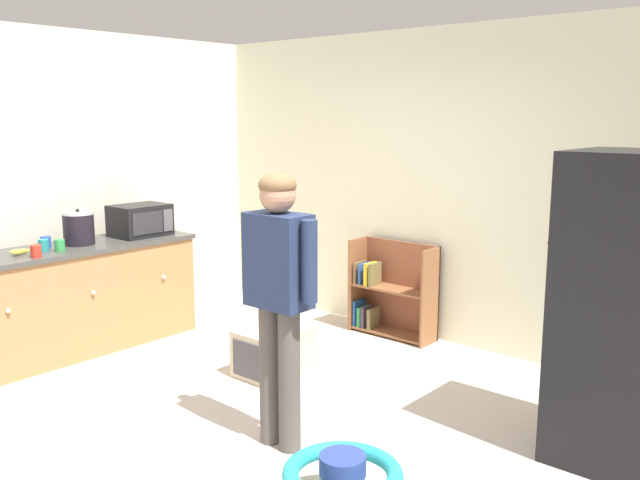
# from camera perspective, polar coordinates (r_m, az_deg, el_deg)

# --- Properties ---
(ground_plane) EXTENTS (12.00, 12.00, 0.00)m
(ground_plane) POSITION_cam_1_polar(r_m,az_deg,el_deg) (4.58, -5.53, -15.19)
(ground_plane) COLOR beige
(ground_plane) RESTS_ON ground
(back_wall) EXTENTS (5.20, 0.06, 2.70)m
(back_wall) POSITION_cam_1_polar(r_m,az_deg,el_deg) (6.01, 10.51, 4.25)
(back_wall) COLOR beige
(back_wall) RESTS_ON ground
(left_side_wall) EXTENTS (0.06, 2.99, 2.70)m
(left_side_wall) POSITION_cam_1_polar(r_m,az_deg,el_deg) (6.74, -16.39, 4.65)
(left_side_wall) COLOR silver
(left_side_wall) RESTS_ON ground
(kitchen_counter) EXTENTS (0.65, 2.12, 0.90)m
(kitchen_counter) POSITION_cam_1_polar(r_m,az_deg,el_deg) (6.14, -19.74, -4.60)
(kitchen_counter) COLOR #B07849
(kitchen_counter) RESTS_ON ground
(refrigerator) EXTENTS (0.73, 0.68, 1.78)m
(refrigerator) POSITION_cam_1_polar(r_m,az_deg,el_deg) (4.23, 24.24, -5.39)
(refrigerator) COLOR black
(refrigerator) RESTS_ON ground
(bookshelf) EXTENTS (0.80, 0.28, 0.85)m
(bookshelf) POSITION_cam_1_polar(r_m,az_deg,el_deg) (6.28, 5.83, -4.48)
(bookshelf) COLOR brown
(bookshelf) RESTS_ON ground
(standing_person) EXTENTS (0.57, 0.22, 1.65)m
(standing_person) POSITION_cam_1_polar(r_m,az_deg,el_deg) (4.00, -3.45, -3.74)
(standing_person) COLOR #58514D
(standing_person) RESTS_ON ground
(pet_carrier) EXTENTS (0.42, 0.55, 0.36)m
(pet_carrier) POSITION_cam_1_polar(r_m,az_deg,el_deg) (5.36, -3.83, -9.18)
(pet_carrier) COLOR beige
(pet_carrier) RESTS_ON ground
(microwave) EXTENTS (0.37, 0.48, 0.28)m
(microwave) POSITION_cam_1_polar(r_m,az_deg,el_deg) (6.36, -14.67, 1.59)
(microwave) COLOR black
(microwave) RESTS_ON kitchen_counter
(crock_pot) EXTENTS (0.26, 0.26, 0.30)m
(crock_pot) POSITION_cam_1_polar(r_m,az_deg,el_deg) (6.07, -19.37, 0.93)
(crock_pot) COLOR black
(crock_pot) RESTS_ON kitchen_counter
(banana_bunch) EXTENTS (0.12, 0.16, 0.04)m
(banana_bunch) POSITION_cam_1_polar(r_m,az_deg,el_deg) (5.80, -23.57, -0.88)
(banana_bunch) COLOR yellow
(banana_bunch) RESTS_ON kitchen_counter
(green_cup) EXTENTS (0.08, 0.08, 0.09)m
(green_cup) POSITION_cam_1_polar(r_m,az_deg,el_deg) (5.84, -20.76, -0.42)
(green_cup) COLOR green
(green_cup) RESTS_ON kitchen_counter
(red_cup) EXTENTS (0.08, 0.08, 0.09)m
(red_cup) POSITION_cam_1_polar(r_m,az_deg,el_deg) (5.65, -22.47, -0.87)
(red_cup) COLOR red
(red_cup) RESTS_ON kitchen_counter
(blue_cup) EXTENTS (0.08, 0.08, 0.09)m
(blue_cup) POSITION_cam_1_polar(r_m,az_deg,el_deg) (6.03, -21.76, -0.16)
(blue_cup) COLOR blue
(blue_cup) RESTS_ON kitchen_counter
(teal_cup) EXTENTS (0.08, 0.08, 0.09)m
(teal_cup) POSITION_cam_1_polar(r_m,az_deg,el_deg) (5.89, -21.92, -0.41)
(teal_cup) COLOR teal
(teal_cup) RESTS_ON kitchen_counter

